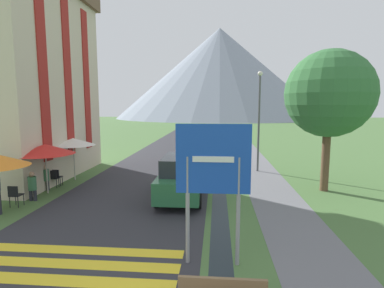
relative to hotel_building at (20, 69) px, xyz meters
name	(u,v)px	position (x,y,z in m)	size (l,w,h in m)	color
ground_plane	(203,155)	(9.39, 8.00, -5.81)	(160.00, 160.00, 0.00)	#476B38
road	(185,140)	(6.89, 18.00, -5.81)	(6.40, 60.00, 0.01)	#2D2D33
footpath	(240,141)	(12.99, 18.00, -5.81)	(2.20, 60.00, 0.01)	slate
drainage_channel	(218,141)	(10.59, 18.00, -5.81)	(0.60, 60.00, 0.00)	black
crosswalk_marking	(71,264)	(6.89, -8.70, -5.81)	(5.44, 1.84, 0.01)	yellow
mountain_distant	(219,74)	(11.00, 83.68, 8.39)	(65.85, 65.85, 28.40)	gray
hotel_building	(20,69)	(0.00, 0.00, 0.00)	(5.72, 8.70, 10.76)	beige
road_sign	(213,173)	(10.38, -8.38, -3.51)	(1.79, 0.11, 3.48)	gray
parked_car_near	(182,177)	(8.99, -3.11, -4.90)	(1.81, 4.33, 1.82)	#28663D
parked_car_far	(198,149)	(9.14, 4.94, -4.90)	(1.96, 3.97, 1.82)	#A31919
cafe_chair_near_left	(15,194)	(2.71, -4.82, -5.30)	(0.40, 0.40, 0.85)	black
cafe_chair_far_right	(56,176)	(2.72, -1.86, -5.30)	(0.40, 0.40, 0.85)	black
cafe_chair_far_left	(54,177)	(2.70, -2.02, -5.30)	(0.40, 0.40, 0.85)	black
cafe_umbrella_middle_red	(45,149)	(2.92, -2.94, -3.82)	(2.50, 2.50, 2.22)	#B7B2A8
cafe_umbrella_rear_white	(73,142)	(2.99, -0.50, -3.78)	(2.21, 2.21, 2.22)	#B7B2A8
person_seated_far	(32,185)	(2.92, -4.03, -5.13)	(0.32, 0.32, 1.23)	#282833
person_seated_near	(45,176)	(2.59, -2.53, -5.15)	(0.32, 0.32, 1.20)	#282833
streetlamp	(259,114)	(12.91, 2.48, -2.38)	(0.28, 0.28, 5.88)	#515156
tree_by_path	(329,94)	(15.42, -1.46, -1.40)	(3.88, 3.88, 6.37)	brown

